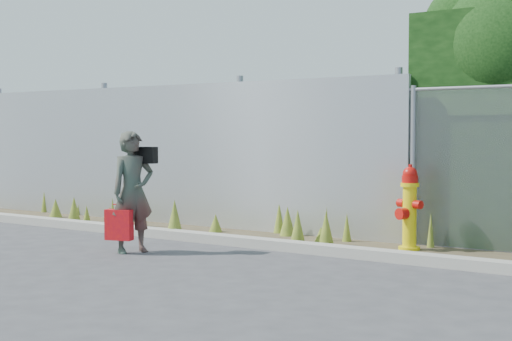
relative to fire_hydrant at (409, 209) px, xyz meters
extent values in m
plane|color=#3C3B3E|center=(-1.18, -2.57, -0.52)|extent=(80.00, 80.00, 0.00)
cube|color=gray|center=(-1.18, -0.77, -0.46)|extent=(16.00, 0.22, 0.12)
cube|color=#423826|center=(-1.18, -0.17, -0.51)|extent=(16.00, 1.20, 0.01)
cone|color=#5A6F21|center=(-3.41, 0.45, -0.43)|extent=(0.09, 0.09, 0.18)
cone|color=#5A6F21|center=(-4.53, -0.21, -0.31)|extent=(0.17, 0.17, 0.42)
cone|color=#5A6F21|center=(-5.04, 0.33, -0.38)|extent=(0.12, 0.12, 0.27)
cone|color=#5A6F21|center=(-4.25, -0.17, -0.27)|extent=(0.12, 0.12, 0.49)
cone|color=#5A6F21|center=(-1.09, -0.23, -0.40)|extent=(0.20, 0.20, 0.24)
cone|color=#5A6F21|center=(-5.59, -0.24, -0.31)|extent=(0.21, 0.21, 0.41)
cone|color=#5A6F21|center=(-2.09, 0.40, -0.28)|extent=(0.18, 0.18, 0.47)
cone|color=#5A6F21|center=(-6.24, -0.05, -0.35)|extent=(0.22, 0.22, 0.33)
cone|color=#5A6F21|center=(-5.24, -0.30, -0.37)|extent=(0.14, 0.14, 0.29)
cone|color=#5A6F21|center=(-1.02, -0.24, -0.29)|extent=(0.21, 0.21, 0.44)
cone|color=#5A6F21|center=(-1.19, 0.11, -0.29)|extent=(0.08, 0.08, 0.46)
cone|color=#5A6F21|center=(-4.69, -0.41, -0.40)|extent=(0.12, 0.12, 0.24)
cone|color=#5A6F21|center=(-0.93, 0.20, -0.32)|extent=(0.13, 0.13, 0.38)
cone|color=#5A6F21|center=(-7.05, 0.40, -0.29)|extent=(0.13, 0.13, 0.45)
cone|color=#5A6F21|center=(-5.41, 0.38, -0.42)|extent=(0.19, 0.19, 0.19)
cone|color=#5A6F21|center=(-3.20, -0.60, -0.26)|extent=(0.24, 0.24, 0.51)
cone|color=#5A6F21|center=(-6.18, 0.39, -0.41)|extent=(0.10, 0.10, 0.20)
cone|color=#5A6F21|center=(0.16, 0.31, -0.29)|extent=(0.10, 0.10, 0.45)
cone|color=#5A6F21|center=(-1.33, -0.42, -0.29)|extent=(0.21, 0.21, 0.46)
cone|color=#5A6F21|center=(-4.87, -0.11, -0.31)|extent=(0.10, 0.10, 0.42)
cone|color=#5A6F21|center=(-1.86, 0.23, -0.31)|extent=(0.23, 0.23, 0.42)
cone|color=#5A6F21|center=(-2.92, -0.02, -0.38)|extent=(0.20, 0.20, 0.27)
cube|color=silver|center=(-4.43, 0.43, 0.58)|extent=(8.50, 0.08, 2.20)
cylinder|color=gray|center=(-8.48, 0.55, 0.63)|extent=(0.10, 0.10, 2.30)
cylinder|color=gray|center=(-5.68, 0.55, 0.63)|extent=(0.10, 0.10, 2.30)
cylinder|color=gray|center=(-2.88, 0.55, 0.63)|extent=(0.10, 0.10, 2.30)
cylinder|color=gray|center=(-0.38, 0.55, 0.63)|extent=(0.10, 0.10, 2.30)
cylinder|color=gray|center=(-0.13, 0.43, 0.51)|extent=(0.07, 0.07, 2.05)
sphere|color=black|center=(0.22, 1.51, 2.38)|extent=(1.18, 1.18, 1.18)
sphere|color=black|center=(0.82, 1.41, 2.03)|extent=(1.87, 1.87, 1.87)
cylinder|color=yellow|center=(0.00, 0.01, -0.49)|extent=(0.26, 0.26, 0.06)
cylinder|color=yellow|center=(0.00, 0.01, -0.12)|extent=(0.17, 0.17, 0.80)
cylinder|color=yellow|center=(0.00, 0.01, 0.30)|extent=(0.23, 0.23, 0.05)
cylinder|color=#B20F0A|center=(0.00, 0.01, 0.37)|extent=(0.20, 0.20, 0.09)
sphere|color=#B20F0A|center=(0.00, 0.01, 0.43)|extent=(0.18, 0.18, 0.18)
cylinder|color=#B20F0A|center=(0.00, 0.01, 0.53)|extent=(0.05, 0.05, 0.05)
cylinder|color=#B20F0A|center=(-0.13, 0.01, 0.07)|extent=(0.09, 0.10, 0.10)
cylinder|color=#B20F0A|center=(0.13, 0.01, 0.07)|extent=(0.09, 0.10, 0.10)
cylinder|color=#B20F0A|center=(0.00, -0.12, -0.05)|extent=(0.14, 0.11, 0.14)
imported|color=#106650|center=(-2.78, -1.89, 0.22)|extent=(0.53, 0.63, 1.47)
cube|color=#A9091A|center=(-2.85, -2.06, -0.17)|extent=(0.33, 0.12, 0.37)
cylinder|color=#A9091A|center=(-2.85, -2.06, 0.08)|extent=(0.16, 0.01, 0.01)
cube|color=black|center=(-2.70, -1.74, 0.66)|extent=(0.27, 0.11, 0.20)
camera|label=1|loc=(3.13, -8.28, 0.93)|focal=50.00mm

